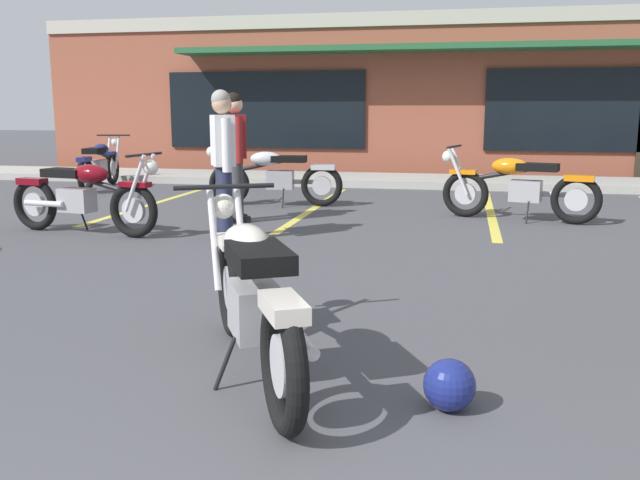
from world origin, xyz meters
TOP-DOWN VIEW (x-y plane):
  - ground_plane at (0.00, 4.18)m, footprint 80.00×80.00m
  - sidewalk_kerb at (0.00, 13.05)m, footprint 22.00×1.80m
  - brick_storefront_building at (0.00, 17.22)m, footprint 17.77×6.20m
  - painted_stall_lines at (-0.00, 9.45)m, footprint 7.86×4.80m
  - motorcycle_foreground_classic at (-0.22, 2.80)m, footprint 1.26×1.92m
  - motorcycle_red_sportbike at (-3.50, 6.65)m, footprint 2.10×0.74m
  - motorcycle_black_cruiser at (-1.96, 9.48)m, footprint 2.11×0.66m
  - motorcycle_blue_standard at (-5.78, 11.11)m, footprint 0.78×2.10m
  - motorcycle_green_cafe_racer at (1.60, 8.75)m, footprint 2.07×0.86m
  - person_in_black_shirt at (-1.75, 6.64)m, footprint 0.40×0.57m
  - person_by_back_row at (-2.02, 7.88)m, footprint 0.41×0.57m
  - helmet_on_pavement at (0.86, 2.54)m, footprint 0.26×0.26m

SIDE VIEW (x-z plane):
  - ground_plane at x=0.00m, z-range 0.00..0.00m
  - painted_stall_lines at x=0.00m, z-range 0.00..0.01m
  - sidewalk_kerb at x=0.00m, z-range 0.00..0.14m
  - helmet_on_pavement at x=0.86m, z-range 0.00..0.26m
  - motorcycle_foreground_classic at x=-0.22m, z-range -0.03..0.95m
  - motorcycle_red_sportbike at x=-3.50m, z-range -0.03..0.95m
  - motorcycle_black_cruiser at x=-1.96m, z-range -0.03..0.95m
  - motorcycle_blue_standard at x=-5.78m, z-range -0.03..0.95m
  - motorcycle_green_cafe_racer at x=1.60m, z-range -0.03..0.95m
  - person_in_black_shirt at x=-1.75m, z-range 0.11..1.79m
  - person_by_back_row at x=-2.02m, z-range 0.11..1.79m
  - brick_storefront_building at x=0.00m, z-range 0.00..3.52m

